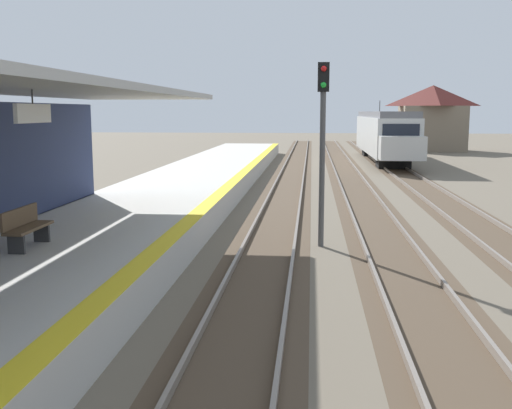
{
  "coord_description": "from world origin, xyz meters",
  "views": [
    {
      "loc": [
        3.06,
        -0.21,
        3.86
      ],
      "look_at": [
        2.02,
        11.1,
        2.1
      ],
      "focal_mm": 42.3,
      "sensor_mm": 36.0,
      "label": 1
    }
  ],
  "objects_px": {
    "approaching_train": "(385,133)",
    "distant_trackside_house": "(432,117)",
    "rail_signal_post": "(323,135)",
    "platform_bench": "(26,226)"
  },
  "relations": [
    {
      "from": "rail_signal_post",
      "to": "platform_bench",
      "type": "relative_size",
      "value": 3.25
    },
    {
      "from": "platform_bench",
      "to": "distant_trackside_house",
      "type": "height_order",
      "value": "distant_trackside_house"
    },
    {
      "from": "approaching_train",
      "to": "distant_trackside_house",
      "type": "distance_m",
      "value": 14.96
    },
    {
      "from": "approaching_train",
      "to": "rail_signal_post",
      "type": "xyz_separation_m",
      "value": [
        -5.34,
        -30.6,
        1.02
      ]
    },
    {
      "from": "distant_trackside_house",
      "to": "platform_bench",
      "type": "bearing_deg",
      "value": -110.22
    },
    {
      "from": "approaching_train",
      "to": "distant_trackside_house",
      "type": "relative_size",
      "value": 2.97
    },
    {
      "from": "approaching_train",
      "to": "distant_trackside_house",
      "type": "height_order",
      "value": "distant_trackside_house"
    },
    {
      "from": "rail_signal_post",
      "to": "approaching_train",
      "type": "bearing_deg",
      "value": 80.11
    },
    {
      "from": "platform_bench",
      "to": "distant_trackside_house",
      "type": "xyz_separation_m",
      "value": [
        18.01,
        48.9,
        1.96
      ]
    },
    {
      "from": "rail_signal_post",
      "to": "platform_bench",
      "type": "bearing_deg",
      "value": -144.01
    }
  ]
}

